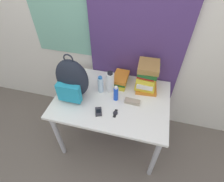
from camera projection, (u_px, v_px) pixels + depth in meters
The scene contains 13 objects.
ground_plane at pixel (103, 166), 2.01m from camera, with size 12.00×12.00×0.00m, color #665B51.
wall_back at pixel (124, 29), 1.74m from camera, with size 6.00×0.06×2.50m.
curtain_blue at pixel (137, 33), 1.67m from camera, with size 0.97×0.04×2.50m.
desk at pixel (112, 104), 1.83m from camera, with size 1.14×0.79×0.74m.
backpack at pixel (72, 80), 1.65m from camera, with size 0.32×0.23×0.48m.
book_stack_left at pixel (120, 79), 1.90m from camera, with size 0.18×0.26×0.10m.
book_stack_center at pixel (147, 76), 1.77m from camera, with size 0.24×0.29×0.31m.
water_bottle at pixel (101, 85), 1.77m from camera, with size 0.06×0.06×0.20m.
sports_bottle at pixel (110, 82), 1.76m from camera, with size 0.08×0.08×0.24m.
sunscreen_bottle at pixel (116, 94), 1.70m from camera, with size 0.05×0.05×0.17m.
cell_phone at pixel (99, 112), 1.63m from camera, with size 0.09×0.11×0.02m.
sunglasses_case at pixel (132, 102), 1.71m from camera, with size 0.15×0.06×0.04m.
wristwatch at pixel (115, 113), 1.62m from camera, with size 0.04×0.09×0.01m.
Camera 1 is at (0.30, -0.77, 2.03)m, focal length 28.00 mm.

